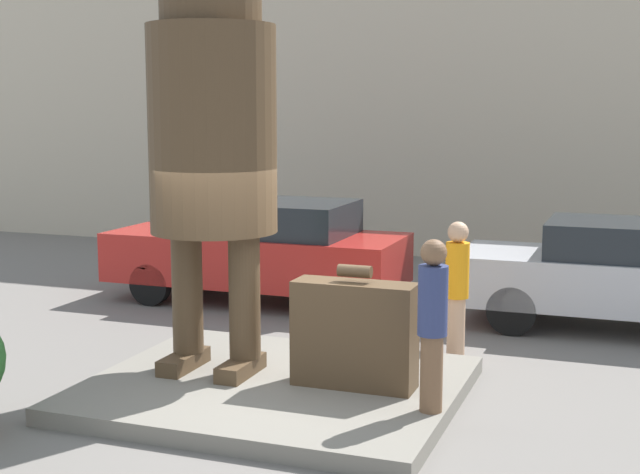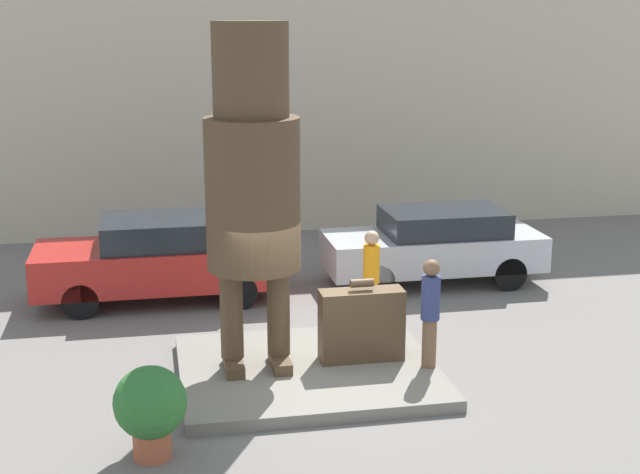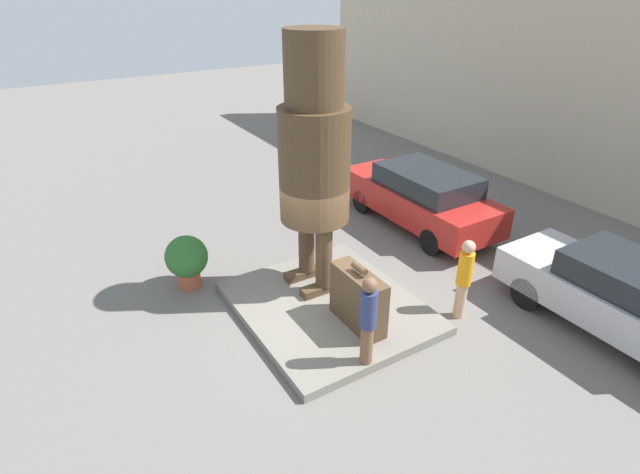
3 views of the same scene
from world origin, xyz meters
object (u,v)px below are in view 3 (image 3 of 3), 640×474
object	(u,v)px
statue_figure	(314,149)
worker_hivis	(464,276)
parked_car_silver	(623,296)
giant_suitcase	(358,299)
parked_car_red	(421,196)
planter_pot	(187,259)
tourist	(368,318)

from	to	relation	value
statue_figure	worker_hivis	distance (m)	3.86
statue_figure	parked_car_silver	bearing A→B (deg)	44.66
worker_hivis	giant_suitcase	bearing A→B (deg)	-108.27
parked_car_red	planter_pot	distance (m)	6.50
parked_car_silver	worker_hivis	world-z (taller)	worker_hivis
giant_suitcase	parked_car_red	distance (m)	5.18
parked_car_red	worker_hivis	bearing A→B (deg)	149.65
tourist	worker_hivis	size ratio (longest dim) A/B	0.98
giant_suitcase	parked_car_silver	bearing A→B (deg)	58.54
planter_pot	worker_hivis	bearing A→B (deg)	47.46
worker_hivis	tourist	bearing A→B (deg)	-83.78
giant_suitcase	worker_hivis	bearing A→B (deg)	71.73
tourist	planter_pot	bearing A→B (deg)	-157.35
tourist	worker_hivis	world-z (taller)	tourist
planter_pot	statue_figure	bearing A→B (deg)	54.94
statue_figure	worker_hivis	size ratio (longest dim) A/B	2.99
parked_car_red	planter_pot	world-z (taller)	parked_car_red
parked_car_silver	parked_car_red	bearing A→B (deg)	0.70
giant_suitcase	statue_figure	bearing A→B (deg)	178.58
tourist	worker_hivis	distance (m)	2.58
planter_pot	worker_hivis	size ratio (longest dim) A/B	0.70
giant_suitcase	parked_car_silver	world-z (taller)	parked_car_silver
planter_pot	worker_hivis	world-z (taller)	worker_hivis
parked_car_red	worker_hivis	size ratio (longest dim) A/B	2.72
giant_suitcase	planter_pot	distance (m)	4.01
statue_figure	parked_car_silver	distance (m)	6.51
statue_figure	giant_suitcase	xyz separation A→B (m)	(1.67, -0.04, -2.49)
planter_pot	giant_suitcase	bearing A→B (deg)	34.57
tourist	planter_pot	world-z (taller)	tourist
worker_hivis	parked_car_silver	bearing A→B (deg)	48.86
tourist	giant_suitcase	bearing A→B (deg)	152.72
statue_figure	giant_suitcase	world-z (taller)	statue_figure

